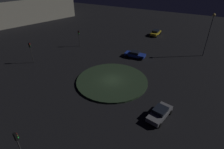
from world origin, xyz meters
name	(u,v)px	position (x,y,z in m)	size (l,w,h in m)	color
ground_plane	(112,81)	(0.00, 0.00, 0.00)	(121.71, 121.71, 0.00)	black
roundabout_island	(112,81)	(0.00, 0.00, 0.15)	(12.40, 12.40, 0.30)	#263823
car_yellow	(156,33)	(-27.70, -0.03, 0.80)	(4.55, 2.34, 1.54)	gold
car_blue	(135,54)	(-11.03, 0.01, 0.71)	(2.07, 4.49, 1.40)	#1E38A5
car_grey	(160,113)	(4.92, 9.65, 0.74)	(4.58, 2.77, 1.47)	slate
traffic_light_east	(18,142)	(17.70, -0.98, 3.02)	(0.36, 0.31, 4.25)	#2D2D2D
traffic_light_south	(30,49)	(1.12, -17.83, 3.10)	(0.31, 0.36, 4.37)	#2D2D2D
traffic_light_southwest	(79,35)	(-10.67, -14.58, 2.87)	(0.37, 0.39, 4.02)	#2D2D2D
streetlamp_northwest	(210,28)	(-18.82, 13.32, 6.24)	(0.58, 0.58, 9.24)	#4C4C51
store_building	(20,8)	(-21.21, -47.85, 4.33)	(38.68, 25.38, 8.66)	#ADA893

